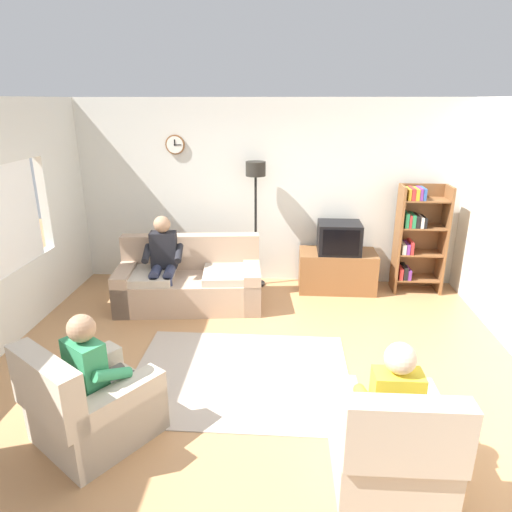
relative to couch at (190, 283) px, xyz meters
name	(u,v)px	position (x,y,z in m)	size (l,w,h in m)	color
ground_plane	(255,372)	(1.00, -1.60, -0.31)	(12.00, 12.00, 0.00)	#B27F51
back_wall_assembly	(267,193)	(1.00, 1.06, 1.04)	(6.20, 0.17, 2.70)	silver
couch	(190,283)	(0.00, 0.00, 0.00)	(1.98, 1.08, 0.90)	tan
tv_stand	(337,271)	(2.05, 0.65, -0.02)	(1.10, 0.56, 0.58)	brown
tv	(339,238)	(2.05, 0.63, 0.49)	(0.60, 0.49, 0.44)	black
bookshelf	(417,236)	(3.15, 0.72, 0.51)	(0.68, 0.36, 1.55)	brown
floor_lamp	(256,190)	(0.84, 0.75, 1.14)	(0.28, 0.28, 1.85)	black
armchair_near_window	(92,407)	(-0.26, -2.63, -0.02)	(1.16, 1.18, 0.90)	#BCAD99
armchair_near_bookshelf	(390,445)	(2.08, -2.89, -0.02)	(0.81, 0.89, 0.90)	#BCAD99
area_rug	(240,376)	(0.86, -1.68, -0.31)	(2.20, 1.70, 0.01)	#AD9E8E
person_on_couch	(163,258)	(-0.31, -0.11, 0.39)	(0.54, 0.57, 1.24)	black
person_in_left_armchair	(97,369)	(-0.21, -2.56, 0.29)	(0.62, 0.64, 1.12)	#338C59
person_in_right_armchair	(392,401)	(2.08, -2.80, 0.29)	(0.51, 0.54, 1.12)	yellow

